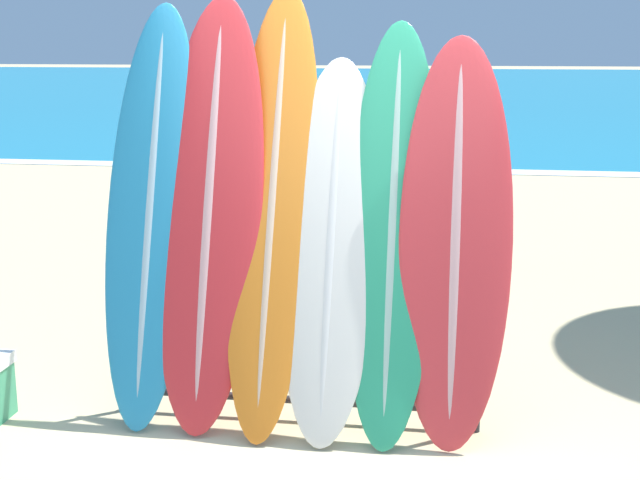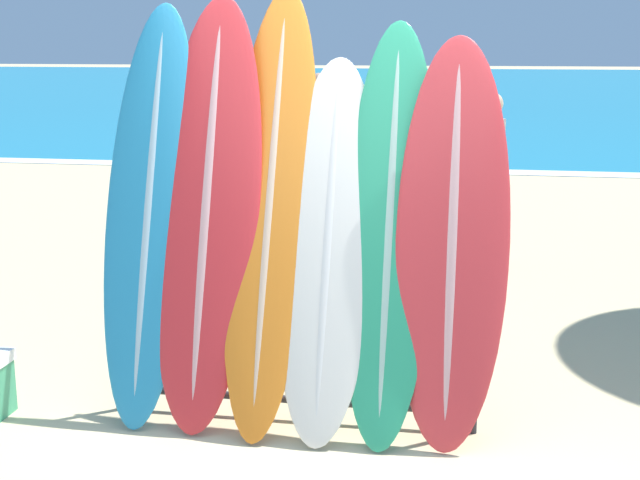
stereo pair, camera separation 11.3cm
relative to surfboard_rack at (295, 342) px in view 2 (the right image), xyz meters
name	(u,v)px [view 2 (the right image)]	position (x,y,z in m)	size (l,w,h in m)	color
ground_plane	(318,474)	(0.24, -0.62, -0.46)	(160.00, 160.00, 0.00)	#CCB789
ocean_water	(463,87)	(0.24, 39.46, -0.46)	(120.00, 60.00, 0.01)	teal
surfboard_rack	(295,342)	(0.00, 0.00, 0.00)	(2.02, 0.04, 0.85)	#28282D
surfboard_slot_0	(150,211)	(-0.84, 0.08, 0.70)	(0.51, 0.85, 2.32)	teal
surfboard_slot_1	(208,209)	(-0.51, 0.08, 0.72)	(0.60, 0.90, 2.36)	red
surfboard_slot_2	(270,206)	(-0.16, 0.12, 0.74)	(0.50, 1.06, 2.40)	orange
surfboard_slot_3	(328,246)	(0.18, 0.04, 0.55)	(0.54, 0.89, 2.01)	silver
surfboard_slot_4	(390,228)	(0.51, 0.08, 0.65)	(0.50, 0.93, 2.21)	#289E70
surfboard_slot_5	(452,240)	(0.84, 0.04, 0.61)	(0.60, 0.76, 2.13)	red
person_near_water	(319,124)	(-1.38, 8.56, 0.44)	(0.22, 0.28, 1.65)	tan
person_mid_beach	(489,169)	(1.08, 4.09, 0.43)	(0.28, 0.25, 1.62)	beige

